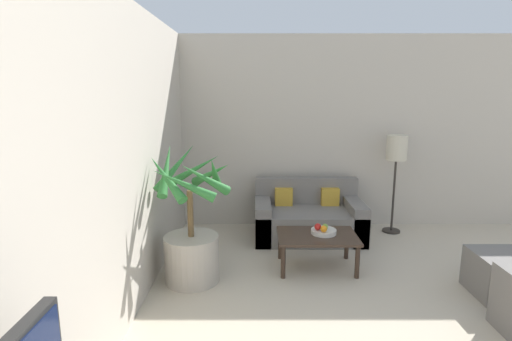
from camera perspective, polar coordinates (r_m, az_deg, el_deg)
name	(u,v)px	position (r m, az deg, el deg)	size (l,w,h in m)	color
wall_back	(402,133)	(6.08, 20.18, 5.08)	(7.93, 0.06, 2.70)	#BCB2A3
wall_left	(68,194)	(2.57, -25.24, -2.99)	(0.06, 8.37, 2.70)	#BCB2A3
potted_palm	(190,238)	(4.17, -9.44, -9.52)	(0.87, 0.87, 1.43)	#ADA393
sofa_loveseat	(306,218)	(5.44, 7.22, -6.77)	(1.42, 0.84, 0.75)	slate
floor_lamp	(395,154)	(5.70, 19.20, 2.28)	(0.27, 0.27, 1.36)	#2D2823
coffee_table	(316,239)	(4.50, 8.50, -9.67)	(0.87, 0.59, 0.39)	#38281E
fruit_bowl	(322,231)	(4.52, 9.42, -8.58)	(0.28, 0.28, 0.05)	beige
apple_red	(316,227)	(4.47, 8.60, -7.94)	(0.08, 0.08, 0.08)	red
apple_green	(323,227)	(4.50, 9.61, -7.91)	(0.07, 0.07, 0.07)	olive
orange_fruit	(322,229)	(4.42, 9.44, -8.22)	(0.07, 0.07, 0.07)	orange
ottoman	(505,274)	(4.63, 32.07, -12.42)	(0.65, 0.50, 0.42)	slate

